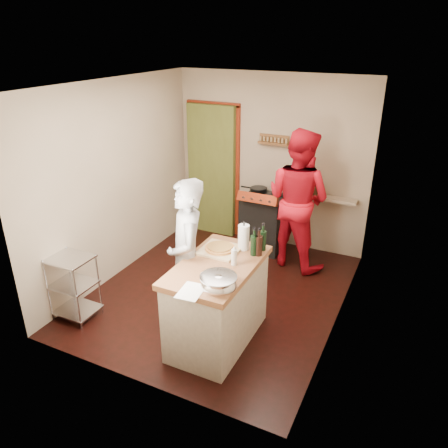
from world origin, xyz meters
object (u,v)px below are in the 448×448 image
at_px(stove, 263,222).
at_px(person_stripe, 187,258).
at_px(person_red, 298,199).
at_px(island, 218,301).
at_px(wire_shelving, 73,285).

relative_size(stove, person_stripe, 0.57).
xyz_separation_m(stove, person_stripe, (-0.04, -2.20, 0.43)).
xyz_separation_m(person_stripe, person_red, (0.62, 1.97, 0.10)).
relative_size(island, person_red, 0.68).
height_order(stove, person_stripe, person_stripe).
relative_size(wire_shelving, person_stripe, 0.45).
bearing_deg(person_red, island, 101.09).
bearing_deg(stove, person_stripe, -91.12).
distance_m(island, person_red, 2.11).
relative_size(wire_shelving, person_red, 0.41).
relative_size(stove, wire_shelving, 1.26).
xyz_separation_m(island, person_stripe, (-0.40, 0.07, 0.39)).
bearing_deg(person_stripe, person_red, 125.92).
bearing_deg(person_red, wire_shelving, 68.65).
bearing_deg(island, person_stripe, 170.01).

